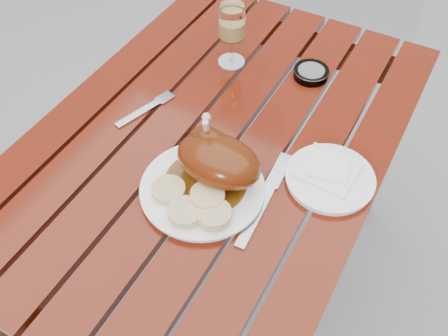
{
  "coord_description": "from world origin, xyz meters",
  "views": [
    {
      "loc": [
        0.43,
        -0.72,
        1.61
      ],
      "look_at": [
        0.09,
        -0.1,
        0.78
      ],
      "focal_mm": 40.0,
      "sensor_mm": 36.0,
      "label": 1
    }
  ],
  "objects_px": {
    "table": "(215,223)",
    "dinner_plate": "(203,189)",
    "wine_glass": "(232,36)",
    "ashtray": "(311,73)",
    "side_plate": "(330,179)"
  },
  "relations": [
    {
      "from": "ashtray",
      "to": "wine_glass",
      "type": "bearing_deg",
      "value": -167.28
    },
    {
      "from": "dinner_plate",
      "to": "ashtray",
      "type": "distance_m",
      "value": 0.48
    },
    {
      "from": "wine_glass",
      "to": "ashtray",
      "type": "distance_m",
      "value": 0.23
    },
    {
      "from": "table",
      "to": "dinner_plate",
      "type": "xyz_separation_m",
      "value": [
        0.07,
        -0.16,
        0.38
      ]
    },
    {
      "from": "wine_glass",
      "to": "ashtray",
      "type": "xyz_separation_m",
      "value": [
        0.22,
        0.05,
        -0.07
      ]
    },
    {
      "from": "table",
      "to": "dinner_plate",
      "type": "bearing_deg",
      "value": -67.81
    },
    {
      "from": "table",
      "to": "wine_glass",
      "type": "bearing_deg",
      "value": 109.62
    },
    {
      "from": "dinner_plate",
      "to": "side_plate",
      "type": "relative_size",
      "value": 1.37
    },
    {
      "from": "table",
      "to": "wine_glass",
      "type": "xyz_separation_m",
      "value": [
        -0.1,
        0.27,
        0.46
      ]
    },
    {
      "from": "dinner_plate",
      "to": "side_plate",
      "type": "bearing_deg",
      "value": 35.31
    },
    {
      "from": "side_plate",
      "to": "ashtray",
      "type": "distance_m",
      "value": 0.36
    },
    {
      "from": "wine_glass",
      "to": "side_plate",
      "type": "xyz_separation_m",
      "value": [
        0.39,
        -0.27,
        -0.08
      ]
    },
    {
      "from": "side_plate",
      "to": "ashtray",
      "type": "height_order",
      "value": "ashtray"
    },
    {
      "from": "table",
      "to": "side_plate",
      "type": "xyz_separation_m",
      "value": [
        0.3,
        0.0,
        0.38
      ]
    },
    {
      "from": "table",
      "to": "dinner_plate",
      "type": "height_order",
      "value": "dinner_plate"
    }
  ]
}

